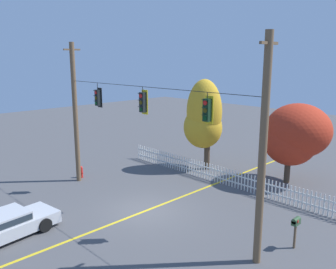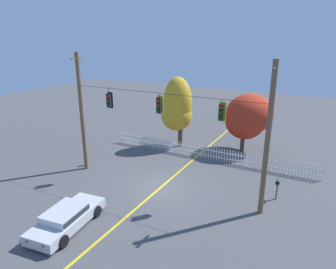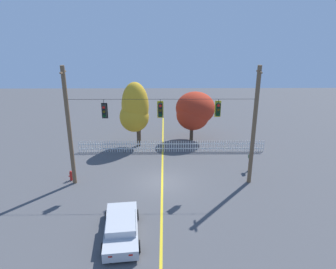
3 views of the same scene
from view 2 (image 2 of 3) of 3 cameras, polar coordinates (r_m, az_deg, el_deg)
name	(u,v)px [view 2 (image 2 of 3)]	position (r m, az deg, el deg)	size (l,w,h in m)	color
ground	(161,187)	(21.27, -1.29, -9.73)	(80.00, 80.00, 0.00)	#4C4C4F
lane_centerline_stripe	(161,187)	(21.27, -1.29, -9.72)	(0.16, 36.00, 0.01)	gold
signal_support_span	(161,125)	(19.59, -1.38, 1.86)	(13.57, 1.10, 8.77)	brown
traffic_signal_eastbound_side	(109,100)	(21.53, -10.84, 6.23)	(0.43, 0.38, 1.40)	black
traffic_signal_northbound_primary	(159,105)	(19.34, -1.64, 5.45)	(0.43, 0.38, 1.37)	black
traffic_signal_northbound_secondary	(222,112)	(17.72, 9.90, 4.12)	(0.43, 0.38, 1.32)	black
white_picket_fence	(206,153)	(25.80, 7.08, -3.33)	(17.61, 0.06, 1.12)	silver
autumn_maple_near_fence	(177,108)	(27.68, 1.70, 4.90)	(2.86, 2.57, 6.42)	#473828
autumn_maple_mid	(248,116)	(27.42, 14.57, 3.28)	(4.05, 3.99, 5.10)	#473828
parked_car	(66,217)	(17.87, -18.28, -14.37)	(2.37, 4.82, 1.15)	#B7BABF
fire_hydrant	(86,161)	(25.27, -14.89, -4.72)	(0.38, 0.22, 0.79)	red
roadside_mailbox	(278,183)	(20.51, 19.64, -8.49)	(0.25, 0.44, 1.37)	brown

